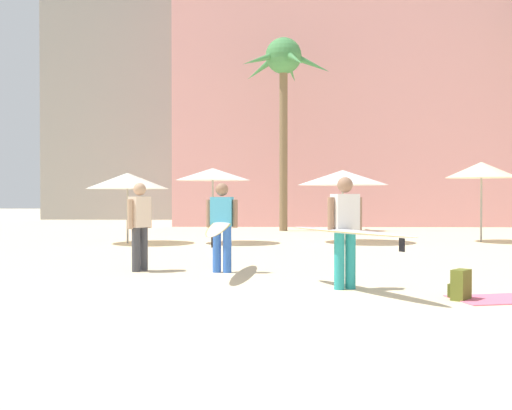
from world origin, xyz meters
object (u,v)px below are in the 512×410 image
at_px(cafe_umbrella_1, 481,170).
at_px(backpack, 460,285).
at_px(person_near_right, 140,223).
at_px(cafe_umbrella_0, 213,174).
at_px(person_near_left, 346,229).
at_px(cafe_umbrella_2, 343,178).
at_px(cafe_umbrella_3, 127,181).
at_px(person_mid_left, 221,224).
at_px(palm_tree_far_left, 283,72).

xyz_separation_m(cafe_umbrella_1, backpack, (-3.78, -10.83, -2.01)).
bearing_deg(person_near_right, cafe_umbrella_0, 116.53).
height_order(person_near_left, person_near_right, person_near_left).
bearing_deg(cafe_umbrella_1, person_near_left, -117.69).
bearing_deg(backpack, cafe_umbrella_0, -26.67).
bearing_deg(cafe_umbrella_1, cafe_umbrella_2, -175.76).
bearing_deg(cafe_umbrella_3, person_mid_left, -64.10).
bearing_deg(cafe_umbrella_2, person_mid_left, -111.55).
relative_size(palm_tree_far_left, person_near_left, 2.87).
distance_m(palm_tree_far_left, person_near_right, 14.88).
bearing_deg(person_mid_left, cafe_umbrella_0, 16.16).
bearing_deg(person_mid_left, cafe_umbrella_2, -12.46).
height_order(palm_tree_far_left, person_near_right, palm_tree_far_left).
bearing_deg(cafe_umbrella_2, cafe_umbrella_1, 4.24).
bearing_deg(palm_tree_far_left, backpack, -82.31).
distance_m(cafe_umbrella_3, person_near_right, 7.13).
bearing_deg(backpack, cafe_umbrella_2, -47.75).
bearing_deg(cafe_umbrella_2, palm_tree_far_left, 105.93).
bearing_deg(cafe_umbrella_3, cafe_umbrella_2, 5.25).
relative_size(cafe_umbrella_0, person_near_left, 0.83).
distance_m(person_mid_left, person_near_left, 2.88).
xyz_separation_m(cafe_umbrella_3, person_near_left, (5.50, -9.10, -0.94)).
xyz_separation_m(cafe_umbrella_0, cafe_umbrella_1, (8.21, 0.78, 0.15)).
bearing_deg(palm_tree_far_left, cafe_umbrella_1, -43.86).
xyz_separation_m(cafe_umbrella_0, backpack, (4.43, -10.04, -1.86)).
height_order(cafe_umbrella_0, person_near_right, cafe_umbrella_0).
bearing_deg(person_mid_left, backpack, -119.54).
xyz_separation_m(cafe_umbrella_2, person_near_left, (-0.97, -9.70, -1.05)).
bearing_deg(backpack, person_mid_left, 0.89).
bearing_deg(person_near_left, person_near_right, 31.63).
bearing_deg(person_near_right, person_mid_left, 22.33).
xyz_separation_m(cafe_umbrella_0, cafe_umbrella_3, (-2.55, -0.13, -0.20)).
bearing_deg(palm_tree_far_left, person_near_right, -101.94).
height_order(cafe_umbrella_1, person_mid_left, cafe_umbrella_1).
height_order(palm_tree_far_left, cafe_umbrella_2, palm_tree_far_left).
distance_m(cafe_umbrella_0, backpack, 11.13).
bearing_deg(cafe_umbrella_3, person_near_left, -58.84).
relative_size(palm_tree_far_left, person_mid_left, 2.67).
relative_size(cafe_umbrella_0, cafe_umbrella_2, 0.82).
xyz_separation_m(cafe_umbrella_0, person_near_right, (-0.68, -6.95, -1.15)).
bearing_deg(backpack, person_near_right, 8.31).
distance_m(cafe_umbrella_2, person_near_left, 9.80).
height_order(palm_tree_far_left, person_near_left, palm_tree_far_left).
bearing_deg(cafe_umbrella_0, person_near_right, -95.55).
relative_size(palm_tree_far_left, person_near_right, 4.65).
bearing_deg(cafe_umbrella_0, cafe_umbrella_1, 5.44).
bearing_deg(person_near_right, cafe_umbrella_1, 73.10).
distance_m(backpack, person_mid_left, 4.58).
bearing_deg(cafe_umbrella_1, cafe_umbrella_0, -174.56).
bearing_deg(cafe_umbrella_0, person_near_left, -72.24).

